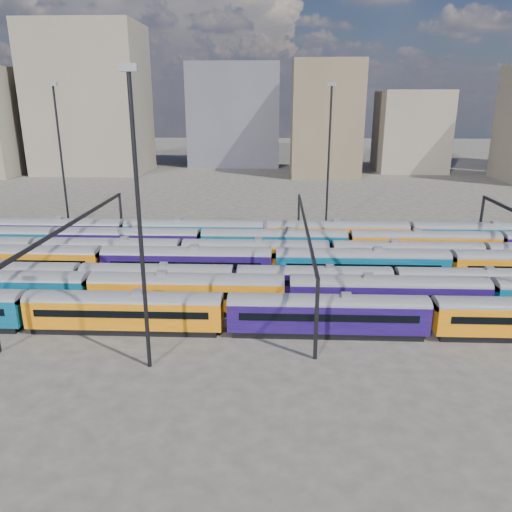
{
  "coord_description": "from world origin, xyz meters",
  "views": [
    {
      "loc": [
        6.21,
        -61.48,
        23.08
      ],
      "look_at": [
        3.63,
        1.87,
        3.0
      ],
      "focal_mm": 35.0,
      "sensor_mm": 36.0,
      "label": 1
    }
  ],
  "objects_px": {
    "rake_1": "(287,290)",
    "mast_2": "(139,215)",
    "rake_2": "(80,275)",
    "rake_0": "(225,309)"
  },
  "relations": [
    {
      "from": "rake_0",
      "to": "rake_1",
      "type": "relative_size",
      "value": 0.94
    },
    {
      "from": "rake_1",
      "to": "rake_2",
      "type": "relative_size",
      "value": 1.16
    },
    {
      "from": "rake_1",
      "to": "mast_2",
      "type": "distance_m",
      "value": 20.61
    },
    {
      "from": "rake_0",
      "to": "rake_2",
      "type": "relative_size",
      "value": 1.09
    },
    {
      "from": "rake_1",
      "to": "rake_2",
      "type": "xyz_separation_m",
      "value": [
        -25.18,
        5.0,
        -0.41
      ]
    },
    {
      "from": "rake_0",
      "to": "rake_2",
      "type": "height_order",
      "value": "rake_0"
    },
    {
      "from": "rake_1",
      "to": "mast_2",
      "type": "relative_size",
      "value": 5.16
    },
    {
      "from": "mast_2",
      "to": "rake_1",
      "type": "bearing_deg",
      "value": 43.75
    },
    {
      "from": "rake_0",
      "to": "mast_2",
      "type": "distance_m",
      "value": 14.66
    },
    {
      "from": "rake_0",
      "to": "mast_2",
      "type": "bearing_deg",
      "value": -131.4
    }
  ]
}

